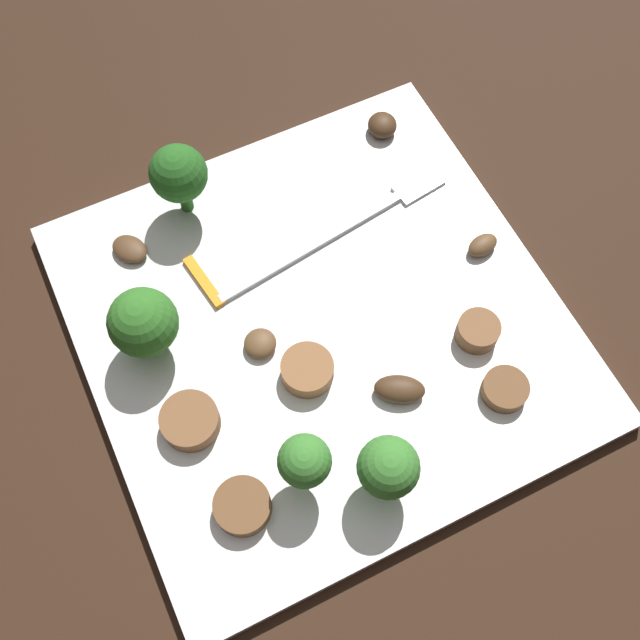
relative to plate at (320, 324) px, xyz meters
The scene contains 18 objects.
ground_plane 0.01m from the plate, ahead, with size 1.40×1.40×0.00m, color black.
plate is the anchor object (origin of this frame).
fork 0.07m from the plate, 47.75° to the left, with size 0.18×0.04×0.00m.
broccoli_floret_0 0.13m from the plate, 110.77° to the left, with size 0.04×0.04×0.06m.
broccoli_floret_1 0.11m from the plate, 120.64° to the right, with size 0.03×0.03×0.05m.
broccoli_floret_2 0.11m from the plate, 163.42° to the left, with size 0.04×0.04×0.06m.
broccoli_floret_3 0.12m from the plate, 96.23° to the right, with size 0.04×0.04×0.05m.
sausage_slice_0 0.13m from the plate, 136.14° to the right, with size 0.03×0.03×0.01m, color brown.
sausage_slice_1 0.10m from the plate, 32.24° to the right, with size 0.03×0.03×0.01m, color brown.
sausage_slice_2 0.04m from the plate, 127.75° to the right, with size 0.03×0.03×0.01m, color brown.
sausage_slice_3 0.12m from the plate, 49.39° to the right, with size 0.03×0.03×0.01m, color brown.
sausage_slice_4 0.11m from the plate, 164.01° to the right, with size 0.04×0.04×0.01m, color brown.
mushroom_0 0.12m from the plate, ahead, with size 0.02×0.01×0.01m, color brown.
mushroom_1 0.07m from the plate, 71.35° to the right, with size 0.03×0.02×0.01m, color #422B19.
mushroom_2 0.14m from the plate, 132.50° to the left, with size 0.03×0.02×0.01m, color #4C331E.
mushroom_3 0.04m from the plate, behind, with size 0.02×0.02×0.01m, color brown.
mushroom_4 0.16m from the plate, 47.63° to the left, with size 0.02×0.02×0.01m, color #422B19.
pepper_strip_1 0.08m from the plate, 134.63° to the left, with size 0.04×0.01×0.00m, color orange.
Camera 1 is at (-0.09, -0.18, 0.46)m, focal length 42.37 mm.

